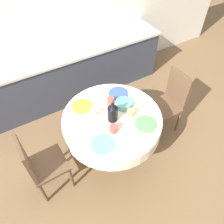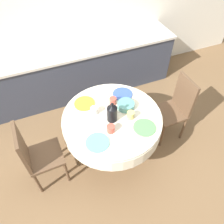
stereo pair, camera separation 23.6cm
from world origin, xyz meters
TOP-DOWN VIEW (x-y plane):
  - ground_plane at (0.00, 0.00)m, footprint 12.00×12.00m
  - wall_back at (0.00, 1.76)m, footprint 7.00×0.05m
  - kitchen_counter at (0.00, 1.43)m, footprint 3.24×0.64m
  - dining_table at (0.00, 0.00)m, footprint 1.20×1.20m
  - chair_left at (0.95, 0.01)m, footprint 0.40×0.40m
  - chair_right at (-0.95, -0.03)m, footprint 0.41×0.41m
  - plate_near_left at (-0.29, -0.29)m, footprint 0.26×0.26m
  - cup_near_left at (-0.10, -0.20)m, footprint 0.09×0.09m
  - plate_near_right at (0.27, -0.30)m, footprint 0.26×0.26m
  - cup_near_right at (0.19, -0.10)m, footprint 0.09×0.09m
  - plate_far_left at (-0.24, 0.33)m, footprint 0.26×0.26m
  - cup_far_left at (-0.17, 0.13)m, footprint 0.09×0.09m
  - plate_far_right at (0.27, 0.30)m, footprint 0.26×0.26m
  - cup_far_right at (0.09, 0.20)m, footprint 0.09×0.09m
  - coffee_carafe at (-0.02, -0.04)m, footprint 0.12×0.12m
  - fruit_bowl at (0.21, 0.08)m, footprint 0.21×0.21m

SIDE VIEW (x-z plane):
  - ground_plane at x=0.00m, z-range 0.00..0.00m
  - kitchen_counter at x=0.00m, z-range 0.00..0.88m
  - chair_left at x=0.95m, z-range 0.05..1.03m
  - chair_right at x=-0.95m, z-range 0.05..1.03m
  - dining_table at x=0.00m, z-range 0.25..1.01m
  - plate_near_left at x=-0.29m, z-range 0.76..0.77m
  - plate_near_right at x=0.27m, z-range 0.76..0.77m
  - plate_far_left at x=-0.24m, z-range 0.76..0.77m
  - plate_far_right at x=0.27m, z-range 0.76..0.77m
  - fruit_bowl at x=0.21m, z-range 0.76..0.83m
  - cup_near_left at x=-0.10m, z-range 0.76..0.85m
  - cup_near_right at x=0.19m, z-range 0.76..0.85m
  - cup_far_left at x=-0.17m, z-range 0.76..0.85m
  - cup_far_right at x=0.09m, z-range 0.76..0.85m
  - coffee_carafe at x=-0.02m, z-range 0.74..1.01m
  - wall_back at x=0.00m, z-range 0.00..2.60m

